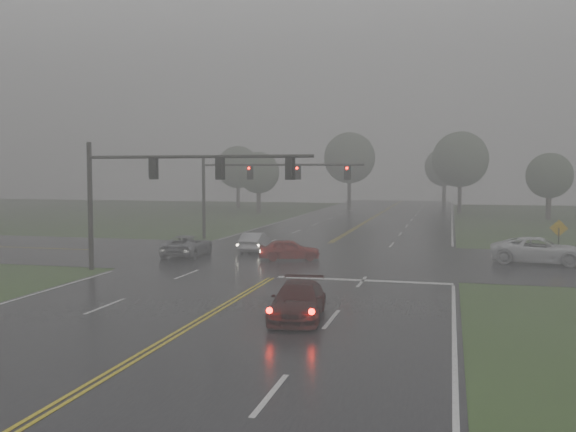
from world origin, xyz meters
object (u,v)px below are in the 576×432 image
(sedan_maroon, at_px, (298,319))
(signal_gantry_near, at_px, (155,181))
(sedan_silver, at_px, (255,252))
(sedan_red, at_px, (289,260))
(car_grey, at_px, (188,256))
(pickup_white, at_px, (539,264))
(signal_gantry_far, at_px, (252,180))

(sedan_maroon, relative_size, signal_gantry_near, 0.36)
(sedan_silver, bearing_deg, signal_gantry_near, 71.94)
(sedan_red, xyz_separation_m, signal_gantry_near, (-5.65, -6.19, 4.82))
(car_grey, height_order, signal_gantry_near, signal_gantry_near)
(sedan_red, distance_m, sedan_silver, 4.62)
(sedan_maroon, height_order, pickup_white, pickup_white)
(pickup_white, bearing_deg, sedan_silver, 92.79)
(car_grey, distance_m, signal_gantry_far, 11.07)
(sedan_red, distance_m, signal_gantry_far, 12.42)
(sedan_silver, height_order, signal_gantry_near, signal_gantry_near)
(signal_gantry_far, bearing_deg, pickup_white, -22.16)
(pickup_white, xyz_separation_m, signal_gantry_near, (-19.96, -8.26, 4.82))
(pickup_white, height_order, signal_gantry_far, signal_gantry_far)
(car_grey, xyz_separation_m, pickup_white, (20.90, 1.93, 0.00))
(sedan_maroon, bearing_deg, pickup_white, 52.04)
(sedan_maroon, height_order, sedan_red, sedan_maroon)
(sedan_maroon, distance_m, sedan_red, 15.30)
(sedan_silver, bearing_deg, signal_gantry_far, -74.90)
(sedan_red, height_order, pickup_white, pickup_white)
(sedan_maroon, bearing_deg, signal_gantry_near, 131.97)
(pickup_white, height_order, signal_gantry_near, signal_gantry_near)
(sedan_maroon, xyz_separation_m, car_grey, (-10.64, 14.90, 0.00))
(sedan_maroon, distance_m, pickup_white, 19.71)
(sedan_red, xyz_separation_m, car_grey, (-6.60, 0.15, 0.00))
(car_grey, xyz_separation_m, signal_gantry_far, (1.12, 9.98, 4.64))
(car_grey, bearing_deg, pickup_white, -178.23)
(sedan_maroon, bearing_deg, signal_gantry_far, 104.37)
(pickup_white, bearing_deg, sedan_red, 105.21)
(sedan_red, height_order, signal_gantry_far, signal_gantry_far)
(pickup_white, bearing_deg, car_grey, 102.23)
(sedan_silver, bearing_deg, pickup_white, 172.26)
(sedan_silver, distance_m, pickup_white, 17.54)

